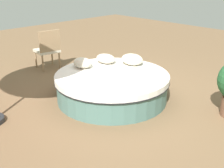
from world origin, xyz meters
name	(u,v)px	position (x,y,z in m)	size (l,w,h in m)	color
ground_plane	(112,99)	(0.00, 0.00, 0.00)	(16.00, 16.00, 0.00)	brown
round_bed	(112,86)	(0.00, 0.00, 0.26)	(2.13, 2.13, 0.50)	#4C726B
throw_pillow_0	(132,59)	(-0.12, 0.68, 0.61)	(0.47, 0.37, 0.22)	beige
throw_pillow_1	(106,59)	(-0.57, 0.37, 0.60)	(0.44, 0.33, 0.18)	beige
throw_pillow_2	(83,63)	(-0.66, -0.16, 0.60)	(0.42, 0.31, 0.20)	beige
patio_chair	(48,47)	(-2.35, 0.12, 0.56)	(0.56, 0.58, 0.98)	#997A56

